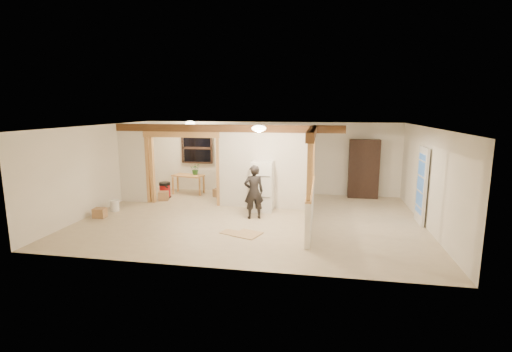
% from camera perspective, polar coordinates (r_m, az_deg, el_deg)
% --- Properties ---
extents(floor, '(9.00, 6.50, 0.01)m').
position_cam_1_polar(floor, '(10.20, -0.76, -6.58)').
color(floor, '#C8B694').
rests_on(floor, ground).
extents(ceiling, '(9.00, 6.50, 0.01)m').
position_cam_1_polar(ceiling, '(9.77, -0.80, 7.62)').
color(ceiling, white).
extents(wall_back, '(9.00, 0.01, 2.50)m').
position_cam_1_polar(wall_back, '(13.07, 1.91, 2.83)').
color(wall_back, white).
rests_on(wall_back, floor).
extents(wall_front, '(9.00, 0.01, 2.50)m').
position_cam_1_polar(wall_front, '(6.81, -5.96, -4.32)').
color(wall_front, white).
rests_on(wall_front, floor).
extents(wall_left, '(0.01, 6.50, 2.50)m').
position_cam_1_polar(wall_left, '(11.62, -23.14, 1.03)').
color(wall_left, white).
rests_on(wall_left, floor).
extents(wall_right, '(0.01, 6.50, 2.50)m').
position_cam_1_polar(wall_right, '(10.09, 25.20, -0.44)').
color(wall_right, white).
rests_on(wall_right, floor).
extents(partition_left_stub, '(0.90, 0.12, 2.50)m').
position_cam_1_polar(partition_left_stub, '(12.41, -18.39, 1.89)').
color(partition_left_stub, silver).
rests_on(partition_left_stub, floor).
extents(partition_center, '(2.80, 0.12, 2.50)m').
position_cam_1_polar(partition_center, '(11.04, 1.41, 1.42)').
color(partition_center, silver).
rests_on(partition_center, floor).
extents(doorway_frame, '(2.46, 0.14, 2.20)m').
position_cam_1_polar(doorway_frame, '(11.74, -11.24, 1.02)').
color(doorway_frame, tan).
rests_on(doorway_frame, floor).
extents(header_beam_back, '(7.00, 0.18, 0.22)m').
position_cam_1_polar(header_beam_back, '(11.16, -4.71, 7.33)').
color(header_beam_back, brown).
rests_on(header_beam_back, ceiling).
extents(header_beam_right, '(0.18, 3.30, 0.22)m').
position_cam_1_polar(header_beam_right, '(9.20, 8.62, 6.59)').
color(header_beam_right, brown).
rests_on(header_beam_right, ceiling).
extents(pony_wall, '(0.12, 3.20, 1.00)m').
position_cam_1_polar(pony_wall, '(9.51, 8.31, -4.79)').
color(pony_wall, silver).
rests_on(pony_wall, floor).
extents(stud_partition, '(0.14, 3.20, 1.32)m').
position_cam_1_polar(stud_partition, '(9.28, 8.50, 2.14)').
color(stud_partition, tan).
rests_on(stud_partition, pony_wall).
extents(window_back, '(1.12, 0.10, 1.10)m').
position_cam_1_polar(window_back, '(13.58, -9.09, 4.26)').
color(window_back, black).
rests_on(window_back, wall_back).
extents(french_door, '(0.12, 0.86, 2.00)m').
position_cam_1_polar(french_door, '(10.49, 24.12, -1.36)').
color(french_door, white).
rests_on(french_door, floor).
extents(ceiling_dome_main, '(0.36, 0.36, 0.16)m').
position_cam_1_polar(ceiling_dome_main, '(9.22, 0.45, 7.33)').
color(ceiling_dome_main, '#FFEABF').
rests_on(ceiling_dome_main, ceiling).
extents(ceiling_dome_util, '(0.32, 0.32, 0.14)m').
position_cam_1_polar(ceiling_dome_util, '(12.66, -10.07, 8.02)').
color(ceiling_dome_util, '#FFEABF').
rests_on(ceiling_dome_util, ceiling).
extents(hanging_bulb, '(0.07, 0.07, 0.07)m').
position_cam_1_polar(hanging_bulb, '(11.85, -8.91, 6.45)').
color(hanging_bulb, '#FFD88C').
rests_on(hanging_bulb, ceiling).
extents(refrigerator, '(0.61, 0.59, 1.47)m').
position_cam_1_polar(refrigerator, '(10.79, 1.01, -1.56)').
color(refrigerator, silver).
rests_on(refrigerator, floor).
extents(woman, '(0.63, 0.52, 1.48)m').
position_cam_1_polar(woman, '(10.03, -0.35, -2.46)').
color(woman, black).
rests_on(woman, floor).
extents(work_table, '(1.15, 0.74, 0.67)m').
position_cam_1_polar(work_table, '(13.25, -10.35, -1.25)').
color(work_table, tan).
rests_on(work_table, floor).
extents(potted_plant, '(0.42, 0.39, 0.38)m').
position_cam_1_polar(potted_plant, '(13.16, -9.29, 1.04)').
color(potted_plant, '#2C662C').
rests_on(potted_plant, work_table).
extents(shop_vac, '(0.50, 0.50, 0.53)m').
position_cam_1_polar(shop_vac, '(12.82, -13.84, -2.09)').
color(shop_vac, '#A81011').
rests_on(shop_vac, floor).
extents(bookshelf, '(0.98, 0.33, 1.96)m').
position_cam_1_polar(bookshelf, '(12.83, 16.23, 1.05)').
color(bookshelf, black).
rests_on(bookshelf, floor).
extents(bucket, '(0.33, 0.33, 0.33)m').
position_cam_1_polar(bucket, '(11.64, -20.93, -4.27)').
color(bucket, silver).
rests_on(bucket, floor).
extents(box_util_a, '(0.38, 0.35, 0.27)m').
position_cam_1_polar(box_util_a, '(12.68, -5.79, -2.58)').
color(box_util_a, '#A97D52').
rests_on(box_util_a, floor).
extents(box_util_b, '(0.39, 0.39, 0.29)m').
position_cam_1_polar(box_util_b, '(12.50, -14.03, -2.98)').
color(box_util_b, '#A97D52').
rests_on(box_util_b, floor).
extents(box_front, '(0.34, 0.28, 0.26)m').
position_cam_1_polar(box_front, '(11.12, -22.91, -5.25)').
color(box_front, '#A97D52').
rests_on(box_front, floor).
extents(floor_panel_near, '(0.75, 0.75, 0.02)m').
position_cam_1_polar(floor_panel_near, '(8.95, -1.34, -8.94)').
color(floor_panel_near, tan).
rests_on(floor_panel_near, floor).
extents(floor_panel_far, '(0.54, 0.48, 0.01)m').
position_cam_1_polar(floor_panel_far, '(9.10, -3.94, -8.65)').
color(floor_panel_far, tan).
rests_on(floor_panel_far, floor).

